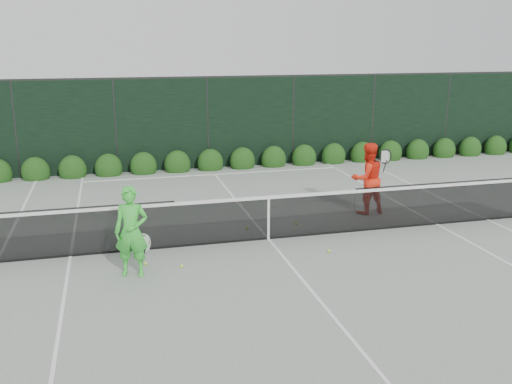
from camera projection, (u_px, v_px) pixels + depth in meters
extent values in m
plane|color=gray|center=(268.00, 239.00, 12.39)|extent=(80.00, 80.00, 0.00)
cube|color=black|center=(64.00, 233.00, 11.24)|extent=(4.40, 0.01, 1.02)
cube|color=black|center=(268.00, 218.00, 12.26)|extent=(4.00, 0.01, 0.96)
cube|color=black|center=(442.00, 203.00, 13.27)|extent=(4.40, 0.01, 1.02)
cube|color=white|center=(269.00, 197.00, 12.14)|extent=(12.80, 0.03, 0.07)
cube|color=black|center=(268.00, 238.00, 12.38)|extent=(12.80, 0.02, 0.04)
cube|color=white|center=(268.00, 219.00, 12.27)|extent=(0.05, 0.03, 0.91)
imported|color=green|center=(131.00, 231.00, 10.30)|extent=(0.70, 0.55, 1.68)
torus|color=beige|center=(143.00, 243.00, 10.51)|extent=(0.30, 0.12, 0.30)
cylinder|color=black|center=(144.00, 256.00, 10.57)|extent=(0.10, 0.03, 0.30)
imported|color=#FF2E15|center=(367.00, 179.00, 14.04)|extent=(0.93, 0.76, 1.78)
torus|color=black|center=(385.00, 156.00, 13.79)|extent=(0.30, 0.09, 0.30)
cylinder|color=black|center=(385.00, 166.00, 13.85)|extent=(0.10, 0.03, 0.30)
cube|color=white|center=(487.00, 220.00, 13.71)|extent=(0.06, 23.77, 0.01)
cube|color=white|center=(70.00, 256.00, 11.39)|extent=(0.06, 23.77, 0.01)
cube|color=white|center=(437.00, 224.00, 13.38)|extent=(0.06, 23.77, 0.01)
cube|color=white|center=(190.00, 145.00, 23.50)|extent=(11.03, 0.06, 0.01)
cube|color=white|center=(215.00, 174.00, 18.37)|extent=(8.23, 0.06, 0.01)
cube|color=white|center=(268.00, 239.00, 12.38)|extent=(0.06, 12.80, 0.01)
cube|color=black|center=(208.00, 124.00, 19.02)|extent=(32.00, 0.06, 3.00)
cube|color=#262826|center=(207.00, 77.00, 18.62)|extent=(32.00, 0.06, 0.06)
cylinder|color=#262826|center=(16.00, 130.00, 17.56)|extent=(0.08, 0.08, 3.00)
cylinder|color=#262826|center=(116.00, 127.00, 18.29)|extent=(0.08, 0.08, 3.00)
cylinder|color=#262826|center=(208.00, 124.00, 19.02)|extent=(0.08, 0.08, 3.00)
cylinder|color=#262826|center=(293.00, 121.00, 19.74)|extent=(0.08, 0.08, 3.00)
cylinder|color=#262826|center=(373.00, 118.00, 20.47)|extent=(0.08, 0.08, 3.00)
cylinder|color=#262826|center=(447.00, 115.00, 21.20)|extent=(0.08, 0.08, 3.00)
ellipsoid|color=#12370F|center=(36.00, 172.00, 17.68)|extent=(0.86, 0.65, 0.94)
ellipsoid|color=#12370F|center=(73.00, 170.00, 17.95)|extent=(0.86, 0.65, 0.94)
ellipsoid|color=#12370F|center=(109.00, 168.00, 18.21)|extent=(0.86, 0.65, 0.94)
ellipsoid|color=#12370F|center=(144.00, 166.00, 18.48)|extent=(0.86, 0.65, 0.94)
ellipsoid|color=#12370F|center=(177.00, 164.00, 18.75)|extent=(0.86, 0.65, 0.94)
ellipsoid|color=#12370F|center=(210.00, 163.00, 19.01)|extent=(0.86, 0.65, 0.94)
ellipsoid|color=#12370F|center=(242.00, 161.00, 19.28)|extent=(0.86, 0.65, 0.94)
ellipsoid|color=#12370F|center=(274.00, 159.00, 19.55)|extent=(0.86, 0.65, 0.94)
ellipsoid|color=#12370F|center=(304.00, 158.00, 19.81)|extent=(0.86, 0.65, 0.94)
ellipsoid|color=#12370F|center=(333.00, 156.00, 20.08)|extent=(0.86, 0.65, 0.94)
ellipsoid|color=#12370F|center=(362.00, 155.00, 20.35)|extent=(0.86, 0.65, 0.94)
ellipsoid|color=#12370F|center=(390.00, 153.00, 20.61)|extent=(0.86, 0.65, 0.94)
ellipsoid|color=#12370F|center=(418.00, 152.00, 20.88)|extent=(0.86, 0.65, 0.94)
ellipsoid|color=#12370F|center=(444.00, 150.00, 21.15)|extent=(0.86, 0.65, 0.94)
ellipsoid|color=#12370F|center=(470.00, 149.00, 21.41)|extent=(0.86, 0.65, 0.94)
ellipsoid|color=#12370F|center=(495.00, 148.00, 21.68)|extent=(0.86, 0.65, 0.94)
sphere|color=#C3F436|center=(182.00, 266.00, 10.82)|extent=(0.07, 0.07, 0.07)
sphere|color=#C3F436|center=(146.00, 264.00, 10.94)|extent=(0.07, 0.07, 0.07)
sphere|color=#C3F436|center=(247.00, 228.00, 13.00)|extent=(0.07, 0.07, 0.07)
sphere|color=#C3F436|center=(296.00, 223.00, 13.35)|extent=(0.07, 0.07, 0.07)
sphere|color=#C3F436|center=(329.00, 251.00, 11.60)|extent=(0.07, 0.07, 0.07)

